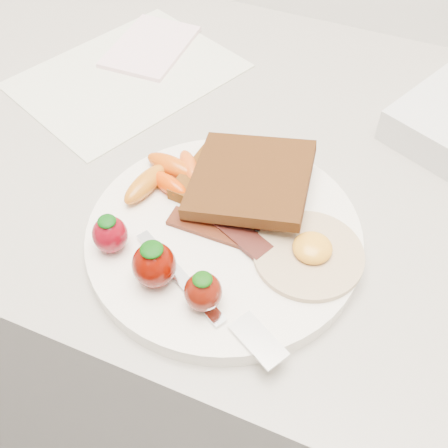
% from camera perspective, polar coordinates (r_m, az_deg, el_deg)
% --- Properties ---
extents(counter, '(2.00, 0.60, 0.90)m').
position_cam_1_polar(counter, '(1.01, 3.71, -12.07)').
color(counter, gray).
rests_on(counter, ground).
extents(plate, '(0.27, 0.27, 0.02)m').
position_cam_1_polar(plate, '(0.55, -0.00, -1.27)').
color(plate, white).
rests_on(plate, counter).
extents(toast_lower, '(0.10, 0.10, 0.01)m').
position_cam_1_polar(toast_lower, '(0.58, 0.79, 4.51)').
color(toast_lower, '#42260D').
rests_on(toast_lower, plate).
extents(toast_upper, '(0.14, 0.13, 0.03)m').
position_cam_1_polar(toast_upper, '(0.57, 2.72, 4.61)').
color(toast_upper, '#2F1E07').
rests_on(toast_upper, toast_lower).
extents(fried_egg, '(0.13, 0.13, 0.02)m').
position_cam_1_polar(fried_egg, '(0.53, 8.69, -2.88)').
color(fried_egg, beige).
rests_on(fried_egg, plate).
extents(bacon_strips, '(0.11, 0.06, 0.01)m').
position_cam_1_polar(bacon_strips, '(0.55, 0.01, 0.01)').
color(bacon_strips, '#350708').
rests_on(bacon_strips, plate).
extents(baby_carrots, '(0.07, 0.10, 0.02)m').
position_cam_1_polar(baby_carrots, '(0.59, -5.80, 4.94)').
color(baby_carrots, '#CB4D09').
rests_on(baby_carrots, plate).
extents(strawberries, '(0.14, 0.06, 0.05)m').
position_cam_1_polar(strawberries, '(0.50, -7.09, -3.93)').
color(strawberries, maroon).
rests_on(strawberries, plate).
extents(fork, '(0.18, 0.09, 0.00)m').
position_cam_1_polar(fork, '(0.49, -1.07, -8.11)').
color(fork, silver).
rests_on(fork, plate).
extents(paper_sheet, '(0.29, 0.33, 0.00)m').
position_cam_1_polar(paper_sheet, '(0.78, -9.76, 14.66)').
color(paper_sheet, silver).
rests_on(paper_sheet, counter).
extents(notepad, '(0.10, 0.14, 0.01)m').
position_cam_1_polar(notepad, '(0.82, -7.46, 17.46)').
color(notepad, '#FFD2DB').
rests_on(notepad, paper_sheet).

